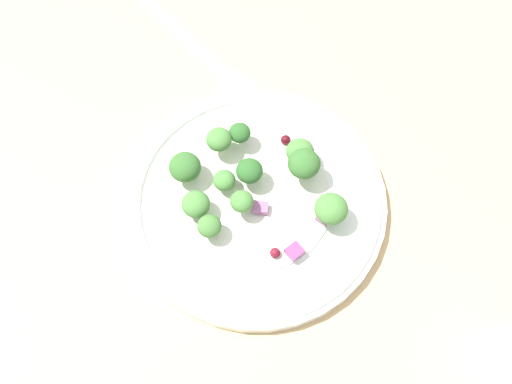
{
  "coord_description": "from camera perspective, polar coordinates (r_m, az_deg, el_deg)",
  "views": [
    {
      "loc": [
        -23.5,
        5.3,
        49.73
      ],
      "look_at": [
        -2.51,
        -0.9,
        2.7
      ],
      "focal_mm": 42.04,
      "sensor_mm": 36.0,
      "label": 1
    }
  ],
  "objects": [
    {
      "name": "broccoli_floret_2",
      "position": [
        0.51,
        -1.37,
        -0.91
      ],
      "size": [
        2.03,
        2.03,
        2.06
      ],
      "color": "#ADD18E",
      "rests_on": "plate"
    },
    {
      "name": "cranberry_2",
      "position": [
        0.54,
        3.72,
        3.43
      ],
      "size": [
        0.86,
        0.86,
        0.86
      ],
      "primitive_type": "sphere",
      "color": "maroon",
      "rests_on": "plate"
    },
    {
      "name": "broccoli_floret_6",
      "position": [
        0.53,
        4.18,
        3.91
      ],
      "size": [
        2.51,
        2.51,
        2.54
      ],
      "color": "#ADD18E",
      "rests_on": "plate"
    },
    {
      "name": "dressing_pool",
      "position": [
        0.53,
        0.0,
        -0.64
      ],
      "size": [
        13.52,
        13.52,
        0.2
      ],
      "primitive_type": "cylinder",
      "color": "white",
      "rests_on": "plate"
    },
    {
      "name": "onion_bit_0",
      "position": [
        0.51,
        3.69,
        -5.64
      ],
      "size": [
        1.67,
        1.73,
        0.55
      ],
      "primitive_type": "cube",
      "rotation": [
        0.0,
        0.0,
        1.96
      ],
      "color": "#843D75",
      "rests_on": "plate"
    },
    {
      "name": "broccoli_floret_3",
      "position": [
        0.5,
        -4.46,
        -3.27
      ],
      "size": [
        2.06,
        2.06,
        2.09
      ],
      "color": "#9EC684",
      "rests_on": "plate"
    },
    {
      "name": "onion_bit_1",
      "position": [
        0.52,
        6.42,
        -2.47
      ],
      "size": [
        1.51,
        1.49,
        0.32
      ],
      "primitive_type": "cube",
      "rotation": [
        0.0,
        0.0,
        0.65
      ],
      "color": "#934C84",
      "rests_on": "plate"
    },
    {
      "name": "cranberry_3",
      "position": [
        0.53,
        -3.07,
        1.21
      ],
      "size": [
        0.96,
        0.96,
        0.96
      ],
      "primitive_type": "sphere",
      "color": "#4C0A14",
      "rests_on": "plate"
    },
    {
      "name": "broccoli_floret_1",
      "position": [
        0.53,
        -6.77,
        2.34
      ],
      "size": [
        2.84,
        2.84,
        2.88
      ],
      "color": "#ADD18E",
      "rests_on": "plate"
    },
    {
      "name": "plate",
      "position": [
        0.54,
        0.0,
        -0.83
      ],
      "size": [
        23.31,
        23.31,
        1.7
      ],
      "color": "white",
      "rests_on": "ground_plane"
    },
    {
      "name": "ground_plane",
      "position": [
        0.56,
        -1.61,
        0.39
      ],
      "size": [
        180.0,
        180.0,
        2.0
      ],
      "primitive_type": "cube",
      "color": "tan"
    },
    {
      "name": "cranberry_4",
      "position": [
        0.52,
        -4.86,
        -3.17
      ],
      "size": [
        0.85,
        0.85,
        0.85
      ],
      "primitive_type": "sphere",
      "color": "maroon",
      "rests_on": "plate"
    },
    {
      "name": "cranberry_0",
      "position": [
        0.55,
        2.84,
        4.97
      ],
      "size": [
        0.93,
        0.93,
        0.93
      ],
      "primitive_type": "sphere",
      "color": "#4C0A14",
      "rests_on": "plate"
    },
    {
      "name": "onion_bit_2",
      "position": [
        0.52,
        0.39,
        -1.49
      ],
      "size": [
        1.53,
        1.7,
        0.58
      ],
      "primitive_type": "cube",
      "rotation": [
        0.0,
        0.0,
        1.15
      ],
      "color": "#A35B93",
      "rests_on": "plate"
    },
    {
      "name": "broccoli_floret_10",
      "position": [
        0.54,
        -1.56,
        5.63
      ],
      "size": [
        1.99,
        1.99,
        2.01
      ],
      "color": "#9EC684",
      "rests_on": "plate"
    },
    {
      "name": "broccoli_floret_5",
      "position": [
        0.52,
        4.59,
        2.66
      ],
      "size": [
        2.86,
        2.86,
        2.9
      ],
      "color": "#9EC684",
      "rests_on": "plate"
    },
    {
      "name": "broccoli_floret_9",
      "position": [
        0.52,
        -3.05,
        1.09
      ],
      "size": [
        1.99,
        1.99,
        2.02
      ],
      "color": "#ADD18E",
      "rests_on": "plate"
    },
    {
      "name": "broccoli_floret_8",
      "position": [
        0.52,
        -0.63,
        1.99
      ],
      "size": [
        2.37,
        2.37,
        2.4
      ],
      "color": "#8EB77A",
      "rests_on": "plate"
    },
    {
      "name": "cranberry_1",
      "position": [
        0.51,
        1.83,
        -5.81
      ],
      "size": [
        0.9,
        0.9,
        0.9
      ],
      "primitive_type": "sphere",
      "color": "maroon",
      "rests_on": "plate"
    },
    {
      "name": "broccoli_floret_0",
      "position": [
        0.54,
        -3.54,
        4.98
      ],
      "size": [
        2.33,
        2.33,
        2.36
      ],
      "color": "#ADD18E",
      "rests_on": "plate"
    },
    {
      "name": "broccoli_floret_7",
      "position": [
        0.51,
        7.15,
        -1.63
      ],
      "size": [
        2.88,
        2.88,
        2.92
      ],
      "color": "#8EB77A",
      "rests_on": "plate"
    },
    {
      "name": "fork",
      "position": [
        0.64,
        -5.52,
        13.5
      ],
      "size": [
        17.53,
        9.72,
        0.5
      ],
      "color": "silver",
      "rests_on": "ground_plane"
    },
    {
      "name": "broccoli_floret_4",
      "position": [
        0.51,
        -5.74,
        -1.18
      ],
      "size": [
        2.47,
        2.47,
        2.5
      ],
      "color": "#8EB77A",
      "rests_on": "plate"
    }
  ]
}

